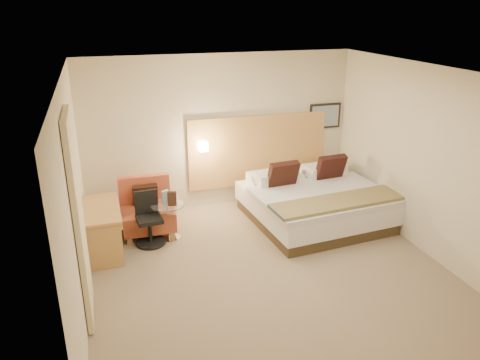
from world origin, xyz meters
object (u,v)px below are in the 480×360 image
object	(u,v)px
desk_chair	(149,223)
bed	(314,202)
lounge_chair	(147,211)
desk	(104,217)
side_table	(168,219)

from	to	relation	value
desk_chair	bed	bearing A→B (deg)	-0.25
lounge_chair	bed	bearing A→B (deg)	-9.11
lounge_chair	desk	size ratio (longest dim) A/B	0.76
bed	desk	world-z (taller)	bed
bed	desk_chair	world-z (taller)	bed
lounge_chair	desk_chair	size ratio (longest dim) A/B	1.07
desk	lounge_chair	bearing A→B (deg)	36.41
side_table	desk_chair	bearing A→B (deg)	-168.63
bed	desk_chair	size ratio (longest dim) A/B	2.80
bed	side_table	world-z (taller)	bed
lounge_chair	side_table	bearing A→B (deg)	-52.09
lounge_chair	side_table	size ratio (longest dim) A/B	1.40
lounge_chair	desk	xyz separation A→B (m)	(-0.67, -0.49, 0.21)
bed	lounge_chair	bearing A→B (deg)	170.89
desk	desk_chair	distance (m)	0.69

